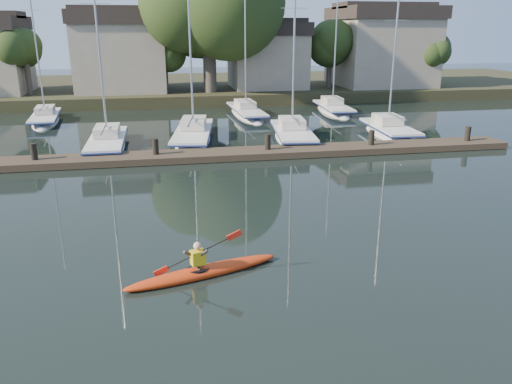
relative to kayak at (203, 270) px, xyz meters
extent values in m
plane|color=black|center=(1.70, -0.74, -0.18)|extent=(160.00, 160.00, 0.00)
ellipsoid|color=red|center=(0.03, 0.01, -0.08)|extent=(4.59, 1.92, 0.35)
cylinder|color=black|center=(-0.12, -0.04, 0.04)|extent=(0.86, 0.86, 0.09)
imported|color=#302A2C|center=(-0.12, -0.04, 0.40)|extent=(0.33, 0.42, 1.00)
cube|color=gold|center=(-0.12, -0.04, 0.42)|extent=(0.46, 0.39, 0.41)
sphere|color=tan|center=(-0.12, -0.04, 0.76)|extent=(0.23, 0.23, 0.23)
cube|color=#3E3123|center=(1.70, 13.26, 0.02)|extent=(34.00, 2.00, 0.35)
cylinder|color=black|center=(-7.30, 13.26, 0.12)|extent=(0.32, 0.32, 1.80)
cylinder|color=black|center=(-1.30, 13.26, 0.12)|extent=(0.32, 0.32, 1.80)
cylinder|color=black|center=(4.70, 13.26, 0.12)|extent=(0.32, 0.32, 1.80)
cylinder|color=black|center=(10.70, 13.26, 0.12)|extent=(0.32, 0.32, 1.80)
cylinder|color=black|center=(16.70, 13.26, 0.12)|extent=(0.32, 0.32, 1.80)
ellipsoid|color=silver|center=(-4.11, 16.97, -0.52)|extent=(2.13, 8.41, 1.88)
cube|color=silver|center=(-4.11, 16.97, 0.36)|extent=(2.02, 6.89, 0.14)
cube|color=navy|center=(-4.11, 16.97, 0.29)|extent=(2.10, 7.06, 0.08)
cube|color=#B9B4A9|center=(-4.11, 17.48, 0.73)|extent=(1.40, 2.36, 0.54)
cylinder|color=#9EA0A5|center=(-4.11, 17.23, 6.34)|extent=(0.12, 0.12, 11.85)
cylinder|color=#9EA0A5|center=(-4.10, 15.71, 1.15)|extent=(0.10, 3.19, 0.08)
cylinder|color=#9EA0A5|center=(-4.11, 17.23, 7.76)|extent=(1.58, 0.04, 0.03)
ellipsoid|color=silver|center=(0.98, 18.19, -0.55)|extent=(3.61, 9.75, 2.01)
cube|color=silver|center=(0.98, 18.19, 0.40)|extent=(3.25, 8.03, 0.15)
cube|color=navy|center=(0.98, 18.19, 0.32)|extent=(3.36, 8.24, 0.08)
cube|color=#B9B4A9|center=(1.07, 18.75, 0.79)|extent=(1.86, 2.86, 0.58)
cylinder|color=#9EA0A5|center=(1.03, 18.47, 7.33)|extent=(0.13, 0.13, 13.75)
cylinder|color=#9EA0A5|center=(0.77, 16.78, 1.25)|extent=(0.62, 3.59, 0.08)
ellipsoid|color=silver|center=(7.15, 17.21, -0.55)|extent=(3.18, 8.60, 1.99)
cube|color=silver|center=(7.15, 17.21, 0.40)|extent=(2.89, 7.09, 0.15)
cube|color=navy|center=(7.15, 17.21, 0.31)|extent=(3.00, 7.26, 0.08)
cube|color=#B9B4A9|center=(7.21, 17.71, 0.79)|extent=(1.74, 2.51, 0.58)
cylinder|color=#9EA0A5|center=(7.18, 17.46, 6.22)|extent=(0.13, 0.13, 11.55)
cylinder|color=#9EA0A5|center=(7.00, 15.96, 1.24)|extent=(0.46, 3.18, 0.08)
cylinder|color=#9EA0A5|center=(7.18, 17.46, 7.61)|extent=(1.67, 0.23, 0.03)
ellipsoid|color=silver|center=(13.69, 17.29, -0.55)|extent=(2.65, 7.45, 1.99)
cube|color=silver|center=(13.69, 17.29, 0.40)|extent=(2.47, 6.13, 0.15)
cube|color=navy|center=(13.69, 17.29, 0.31)|extent=(2.56, 6.28, 0.08)
cube|color=#B9B4A9|center=(13.72, 17.73, 0.78)|extent=(1.59, 2.14, 0.58)
cylinder|color=#9EA0A5|center=(13.70, 17.51, 5.69)|extent=(0.13, 0.13, 10.47)
cylinder|color=#9EA0A5|center=(13.62, 16.19, 1.23)|extent=(0.26, 2.79, 0.08)
cylinder|color=#9EA0A5|center=(13.70, 17.51, 6.94)|extent=(1.67, 0.14, 0.03)
ellipsoid|color=silver|center=(-9.45, 26.61, -0.50)|extent=(2.72, 8.34, 1.73)
cube|color=silver|center=(-9.45, 26.61, 0.32)|extent=(2.48, 6.86, 0.13)
cube|color=navy|center=(-9.45, 26.61, 0.25)|extent=(2.57, 7.03, 0.07)
cube|color=#B9B4A9|center=(-9.50, 27.10, 0.66)|extent=(1.50, 2.41, 0.50)
cylinder|color=#9EA0A5|center=(-9.47, 26.86, 6.28)|extent=(0.11, 0.11, 11.83)
cylinder|color=#9EA0A5|center=(-9.33, 25.39, 1.05)|extent=(0.38, 3.10, 0.07)
cylinder|color=#9EA0A5|center=(-9.47, 26.86, 7.70)|extent=(1.45, 0.17, 0.03)
ellipsoid|color=silver|center=(5.81, 26.64, -0.51)|extent=(2.34, 9.47, 1.78)
cube|color=silver|center=(5.81, 26.64, 0.34)|extent=(2.18, 7.77, 0.13)
cube|color=navy|center=(5.81, 26.64, 0.26)|extent=(2.27, 7.96, 0.08)
cube|color=#B9B4A9|center=(5.78, 27.21, 0.69)|extent=(1.42, 2.68, 0.52)
cylinder|color=#9EA0A5|center=(5.80, 26.93, 6.96)|extent=(0.11, 0.11, 13.15)
cylinder|color=#9EA0A5|center=(5.86, 25.24, 1.09)|extent=(0.22, 3.57, 0.08)
cylinder|color=#9EA0A5|center=(5.80, 26.93, 8.54)|extent=(1.50, 0.09, 0.03)
ellipsoid|color=silver|center=(13.18, 26.89, -0.53)|extent=(2.62, 8.07, 1.89)
cube|color=silver|center=(13.18, 26.89, 0.37)|extent=(2.42, 6.63, 0.14)
cube|color=navy|center=(13.18, 26.89, 0.29)|extent=(2.51, 6.80, 0.08)
cube|color=#B9B4A9|center=(13.21, 27.37, 0.73)|extent=(1.54, 2.31, 0.55)
cylinder|color=#9EA0A5|center=(13.20, 27.13, 5.88)|extent=(0.12, 0.12, 10.92)
cylinder|color=#9EA0A5|center=(13.10, 25.70, 1.16)|extent=(0.28, 3.02, 0.08)
cylinder|color=#9EA0A5|center=(13.20, 27.13, 7.19)|extent=(1.59, 0.14, 0.03)
cube|color=#2A3319|center=(1.70, 43.26, 0.32)|extent=(90.00, 24.00, 1.00)
cube|color=gray|center=(-4.30, 37.26, 3.82)|extent=(8.00, 8.00, 6.00)
cube|color=#2A241E|center=(-4.30, 37.26, 7.42)|extent=(8.40, 8.40, 1.20)
cube|color=gray|center=(9.70, 37.26, 3.32)|extent=(7.00, 7.00, 5.00)
cube|color=#2A241E|center=(9.70, 37.26, 6.42)|extent=(7.35, 7.35, 1.20)
cube|color=gray|center=(21.70, 37.26, 4.07)|extent=(9.00, 9.00, 6.50)
cube|color=#2A241E|center=(21.70, 37.26, 7.92)|extent=(9.45, 9.45, 1.20)
cylinder|color=#544B43|center=(3.70, 34.26, 3.32)|extent=(1.20, 1.20, 5.00)
sphere|color=#1D3213|center=(3.70, 34.26, 8.32)|extent=(8.50, 8.50, 8.50)
cylinder|color=#544B43|center=(-12.30, 35.26, 2.32)|extent=(0.48, 0.48, 3.00)
sphere|color=#1D3213|center=(-12.30, 35.26, 4.82)|extent=(3.40, 3.40, 3.40)
cylinder|color=#544B43|center=(-0.30, 34.76, 2.22)|extent=(0.38, 0.38, 2.80)
sphere|color=#1D3213|center=(-0.30, 34.76, 4.42)|extent=(2.72, 2.72, 2.72)
cylinder|color=#544B43|center=(15.70, 35.76, 2.42)|extent=(0.50, 0.50, 3.20)
sphere|color=#1D3213|center=(15.70, 35.76, 5.07)|extent=(3.57, 3.57, 3.57)
cylinder|color=#544B43|center=(25.70, 34.26, 2.12)|extent=(0.41, 0.41, 2.60)
sphere|color=#1D3213|center=(25.70, 34.26, 4.27)|extent=(2.89, 2.89, 2.89)
camera|label=1|loc=(-0.87, -12.75, 6.50)|focal=35.00mm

